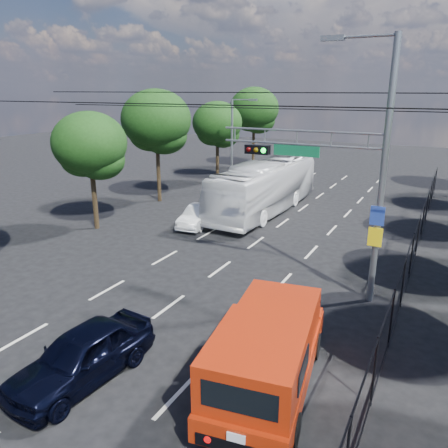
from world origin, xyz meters
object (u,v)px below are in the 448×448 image
Objects in this scene: signal_mast at (349,162)px; white_van at (199,216)px; red_pickup at (268,351)px; navy_hatchback at (82,355)px; white_bus at (265,187)px.

white_van is at bearing 151.50° from signal_mast.
signal_mast is 1.52× the size of red_pickup.
white_bus is (-2.34, 18.49, 0.90)m from navy_hatchback.
signal_mast is 11.73m from white_van.
signal_mast reaches higher than white_van.
signal_mast is 7.78m from red_pickup.
signal_mast is at bearing -52.58° from white_bus.
white_bus is at bearing 112.99° from red_pickup.
white_bus is at bearing 102.05° from navy_hatchback.
white_van is (-4.53, 13.73, -0.14)m from navy_hatchback.
white_bus is at bearing 58.05° from white_van.
navy_hatchback is at bearing -157.36° from red_pickup.
signal_mast is 0.80× the size of white_bus.
white_bus reaches higher than navy_hatchback.
white_bus is (-7.28, 9.91, -3.59)m from signal_mast.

